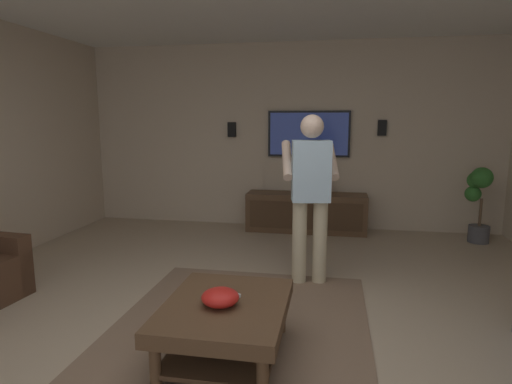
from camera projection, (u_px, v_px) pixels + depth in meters
ground_plane at (230, 353)px, 2.96m from camera, size 8.82×8.82×0.00m
wall_back_tv at (289, 136)px, 6.35m from camera, size 0.10×6.24×2.69m
area_rug at (233, 342)px, 3.09m from camera, size 2.84×1.97×0.01m
coffee_table at (226, 317)px, 2.84m from camera, size 1.00×0.80×0.40m
media_console at (306, 212)px, 6.15m from camera, size 0.45×1.70×0.55m
tv at (309, 134)px, 6.20m from camera, size 0.05×1.18×0.66m
person_standing at (311, 189)px, 4.11m from camera, size 0.60×0.60×1.64m
potted_plant_tall at (478, 194)px, 5.54m from camera, size 0.39×0.33×1.00m
bowl at (220, 297)px, 2.77m from camera, size 0.25×0.25×0.11m
remote_white at (231, 294)px, 2.93m from camera, size 0.10×0.15×0.02m
vase_round at (324, 186)px, 6.08m from camera, size 0.22×0.22×0.22m
wall_speaker_left at (382, 128)px, 6.01m from camera, size 0.06×0.12×0.22m
wall_speaker_right at (232, 130)px, 6.40m from camera, size 0.06×0.12×0.22m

